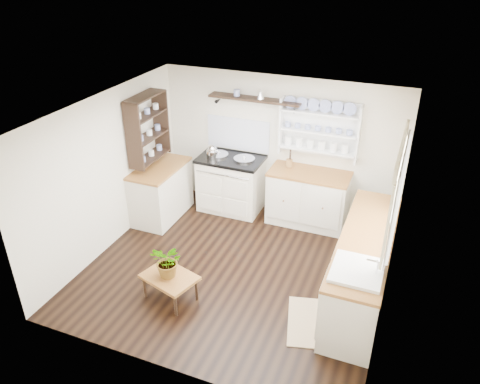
% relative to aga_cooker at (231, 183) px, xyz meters
% --- Properties ---
extents(floor, '(4.00, 3.80, 0.01)m').
position_rel_aga_cooker_xyz_m(floor, '(0.73, -1.57, -0.48)').
color(floor, black).
rests_on(floor, ground).
extents(wall_back, '(4.00, 0.02, 2.30)m').
position_rel_aga_cooker_xyz_m(wall_back, '(0.73, 0.33, 0.67)').
color(wall_back, '#EDE5CD').
rests_on(wall_back, ground).
extents(wall_right, '(0.02, 3.80, 2.30)m').
position_rel_aga_cooker_xyz_m(wall_right, '(2.73, -1.57, 0.67)').
color(wall_right, '#EDE5CD').
rests_on(wall_right, ground).
extents(wall_left, '(0.02, 3.80, 2.30)m').
position_rel_aga_cooker_xyz_m(wall_left, '(-1.27, -1.57, 0.67)').
color(wall_left, '#EDE5CD').
rests_on(wall_left, ground).
extents(ceiling, '(4.00, 3.80, 0.01)m').
position_rel_aga_cooker_xyz_m(ceiling, '(0.73, -1.57, 1.82)').
color(ceiling, white).
rests_on(ceiling, wall_back).
extents(window, '(0.08, 1.55, 1.22)m').
position_rel_aga_cooker_xyz_m(window, '(2.68, -1.42, 1.08)').
color(window, white).
rests_on(window, wall_right).
extents(aga_cooker, '(1.06, 0.74, 0.98)m').
position_rel_aga_cooker_xyz_m(aga_cooker, '(0.00, 0.00, 0.00)').
color(aga_cooker, white).
rests_on(aga_cooker, floor).
extents(back_cabinets, '(1.27, 0.63, 0.90)m').
position_rel_aga_cooker_xyz_m(back_cabinets, '(1.33, 0.03, -0.02)').
color(back_cabinets, beige).
rests_on(back_cabinets, floor).
extents(right_cabinets, '(0.62, 2.43, 0.90)m').
position_rel_aga_cooker_xyz_m(right_cabinets, '(2.43, -1.47, -0.02)').
color(right_cabinets, beige).
rests_on(right_cabinets, floor).
extents(belfast_sink, '(0.55, 0.60, 0.45)m').
position_rel_aga_cooker_xyz_m(belfast_sink, '(2.43, -2.22, 0.32)').
color(belfast_sink, white).
rests_on(belfast_sink, right_cabinets).
extents(left_cabinets, '(0.62, 1.13, 0.90)m').
position_rel_aga_cooker_xyz_m(left_cabinets, '(-0.97, -0.67, -0.02)').
color(left_cabinets, beige).
rests_on(left_cabinets, floor).
extents(plate_rack, '(1.20, 0.22, 0.90)m').
position_rel_aga_cooker_xyz_m(plate_rack, '(1.38, 0.29, 1.07)').
color(plate_rack, white).
rests_on(plate_rack, wall_back).
extents(high_shelf, '(1.50, 0.29, 0.16)m').
position_rel_aga_cooker_xyz_m(high_shelf, '(0.33, 0.21, 1.43)').
color(high_shelf, black).
rests_on(high_shelf, wall_back).
extents(left_shelving, '(0.28, 0.80, 1.05)m').
position_rel_aga_cooker_xyz_m(left_shelving, '(-1.11, -0.67, 1.07)').
color(left_shelving, black).
rests_on(left_shelving, wall_left).
extents(kettle, '(0.19, 0.19, 0.24)m').
position_rel_aga_cooker_xyz_m(kettle, '(-0.28, -0.12, 0.57)').
color(kettle, silver).
rests_on(kettle, aga_cooker).
extents(utensil_crock, '(0.10, 0.10, 0.12)m').
position_rel_aga_cooker_xyz_m(utensil_crock, '(0.96, 0.11, 0.49)').
color(utensil_crock, olive).
rests_on(utensil_crock, back_cabinets).
extents(center_table, '(0.77, 0.64, 0.36)m').
position_rel_aga_cooker_xyz_m(center_table, '(0.18, -2.46, -0.17)').
color(center_table, brown).
rests_on(center_table, floor).
extents(potted_plant, '(0.51, 0.49, 0.45)m').
position_rel_aga_cooker_xyz_m(potted_plant, '(0.18, -2.46, 0.10)').
color(potted_plant, '#3F7233').
rests_on(potted_plant, center_table).
extents(floor_rug, '(0.74, 0.96, 0.02)m').
position_rel_aga_cooker_xyz_m(floor_rug, '(1.98, -2.22, -0.48)').
color(floor_rug, '#956D57').
rests_on(floor_rug, floor).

